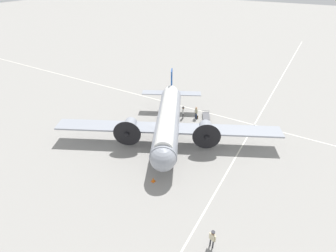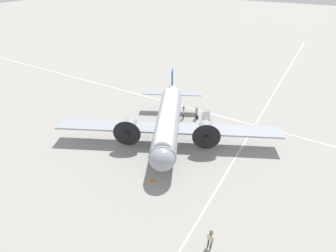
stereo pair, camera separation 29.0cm
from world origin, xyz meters
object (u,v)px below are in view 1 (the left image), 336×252
airliner_main (168,122)px  passenger_boarding (196,112)px  baggage_cart (206,116)px  traffic_cone (153,180)px  suitcase_near_door (197,117)px  crew_foreground (212,237)px  ramp_agent (183,111)px

airliner_main → passenger_boarding: 6.72m
baggage_cart → traffic_cone: bearing=-23.3°
passenger_boarding → traffic_cone: 13.52m
suitcase_near_door → baggage_cart: baggage_cart is taller
crew_foreground → traffic_cone: size_ratio=3.58×
baggage_cart → crew_foreground: bearing=-1.1°
airliner_main → baggage_cart: bearing=139.9°
airliner_main → passenger_boarding: airliner_main is taller
crew_foreground → suitcase_near_door: bearing=130.9°
baggage_cart → ramp_agent: bearing=-83.0°
ramp_agent → suitcase_near_door: ramp_agent is taller
suitcase_near_door → passenger_boarding: bearing=60.7°
ramp_agent → baggage_cart: ramp_agent is taller
airliner_main → crew_foreground: airliner_main is taller
crew_foreground → ramp_agent: 19.60m
suitcase_near_door → traffic_cone: (-1.55, 13.50, -0.00)m
baggage_cart → airliner_main: bearing=-39.1°
passenger_boarding → suitcase_near_door: (-0.06, -0.11, -0.89)m
passenger_boarding → ramp_agent: 1.78m
passenger_boarding → ramp_agent: (1.61, 0.76, -0.01)m
crew_foreground → passenger_boarding: (9.25, -17.07, 0.03)m
crew_foreground → traffic_cone: bearing=167.0°
passenger_boarding → airliner_main: bearing=-63.9°
passenger_boarding → traffic_cone: bearing=-50.7°
ramp_agent → suitcase_near_door: size_ratio=3.57×
crew_foreground → passenger_boarding: 19.42m
airliner_main → crew_foreground: (-9.96, 10.56, -1.51)m
traffic_cone → airliner_main: bearing=-71.2°
traffic_cone → baggage_cart: bearing=-88.0°
crew_foreground → passenger_boarding: bearing=131.2°
airliner_main → passenger_boarding: size_ratio=13.29×
ramp_agent → baggage_cart: 3.34m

